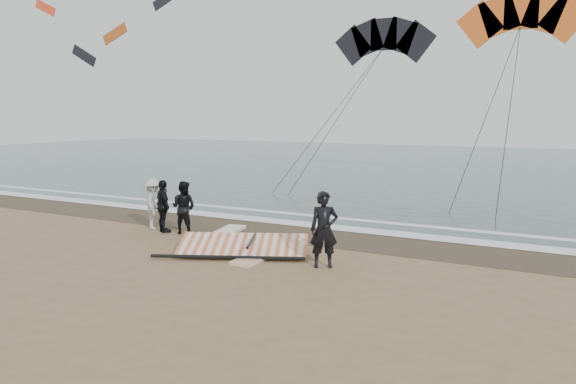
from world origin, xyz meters
name	(u,v)px	position (x,y,z in m)	size (l,w,h in m)	color
ground	(225,266)	(0.00, 0.00, 0.00)	(120.00, 120.00, 0.00)	#8C704C
sea	(471,166)	(0.00, 33.00, 0.01)	(120.00, 54.00, 0.02)	#233838
wet_sand	(303,234)	(0.00, 4.50, 0.01)	(120.00, 2.80, 0.01)	#4C3D2B
foam_near	(321,226)	(0.00, 5.90, 0.03)	(120.00, 0.90, 0.01)	white
foam_far	(340,218)	(0.00, 7.60, 0.03)	(120.00, 0.45, 0.01)	white
man_main	(324,230)	(2.32, 1.12, 0.99)	(0.72, 0.47, 1.98)	black
board_white	(260,255)	(0.33, 1.22, 0.04)	(0.62, 2.22, 0.09)	white
board_cream	(224,233)	(-2.26, 3.18, 0.05)	(0.65, 2.42, 0.10)	white
trio_cluster	(165,206)	(-4.29, 2.67, 0.88)	(2.49, 1.39, 1.77)	black
sail_rig	(244,247)	(-0.28, 1.34, 0.19)	(3.86, 3.07, 0.49)	black
kite_red	(521,22)	(4.32, 22.00, 8.94)	(7.75, 6.28, 15.11)	orange
kite_dark	(383,44)	(-3.96, 23.41, 8.41)	(7.49, 5.86, 14.09)	black
distant_kites	(101,23)	(-34.70, 29.00, 12.75)	(17.79, 6.12, 7.92)	black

